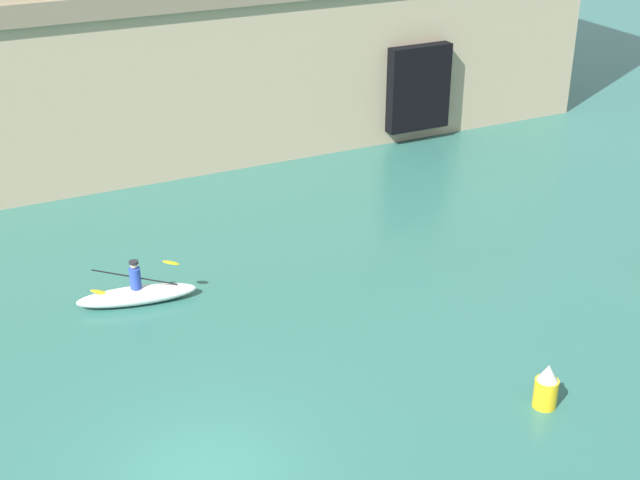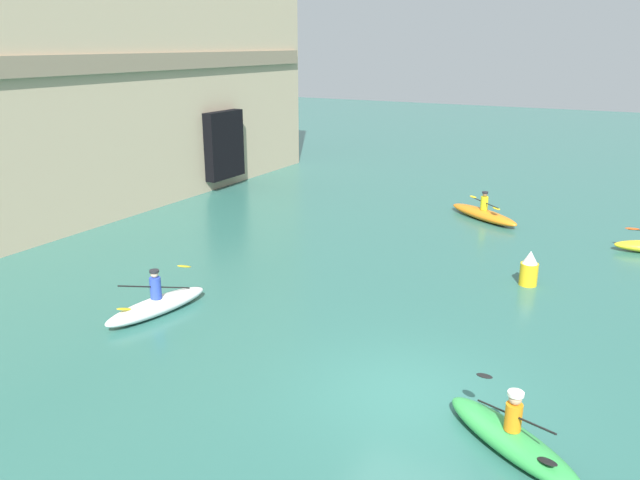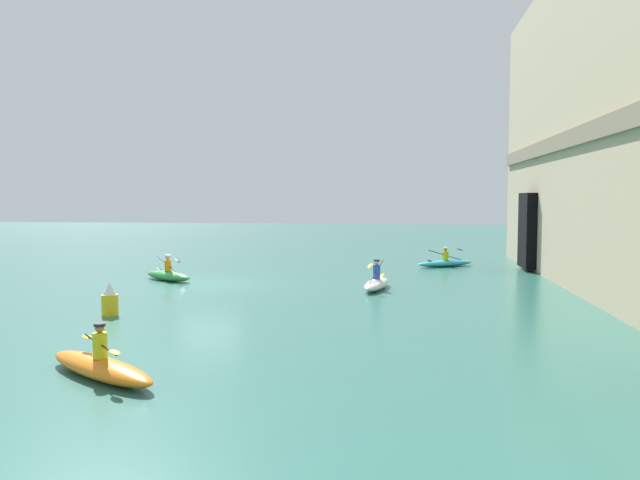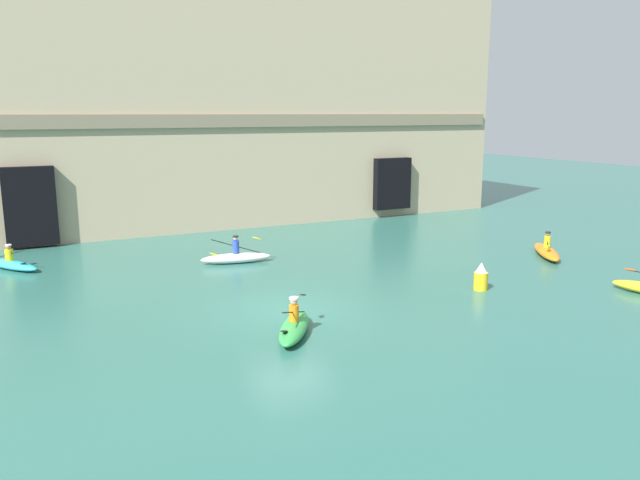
# 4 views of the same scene
# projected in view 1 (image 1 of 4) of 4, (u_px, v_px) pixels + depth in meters

# --- Properties ---
(ground_plane) EXTENTS (120.00, 120.00, 0.00)m
(ground_plane) POSITION_uv_depth(u_px,v_px,m) (205.00, 480.00, 16.62)
(ground_plane) COLOR #2D665B
(kayak_white) EXTENTS (3.07, 1.23, 1.18)m
(kayak_white) POSITION_uv_depth(u_px,v_px,m) (137.00, 294.00, 22.39)
(kayak_white) COLOR white
(kayak_white) RESTS_ON ground
(marker_buoy) EXTENTS (0.50, 0.50, 1.02)m
(marker_buoy) POSITION_uv_depth(u_px,v_px,m) (546.00, 387.00, 18.45)
(marker_buoy) COLOR yellow
(marker_buoy) RESTS_ON ground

